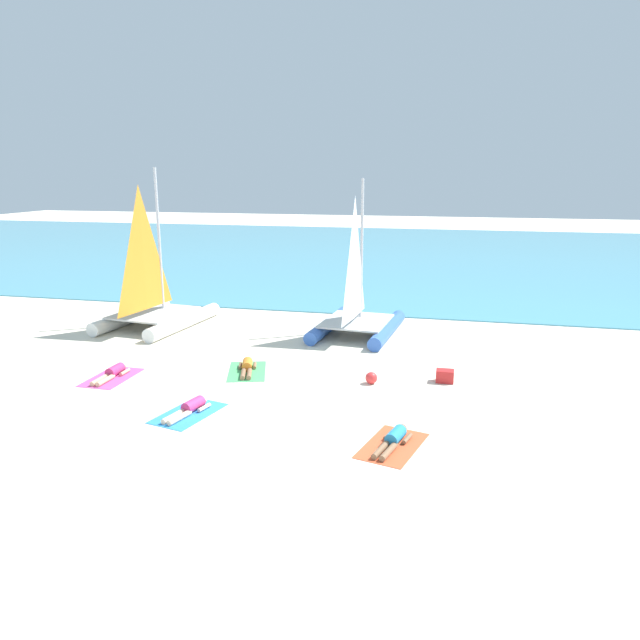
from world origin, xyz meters
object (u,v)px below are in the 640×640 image
Objects in this scene: sailboat_white at (154,304)px; cooler_box at (445,376)px; sailboat_blue at (357,312)px; sunbather_leftmost at (113,373)px; towel_leftmost at (112,377)px; towel_rightmost at (392,446)px; towel_center_left at (189,413)px; beach_ball at (371,378)px; towel_center_right at (247,371)px; sunbather_center_right at (247,367)px; sunbather_center_left at (190,408)px; sunbather_rightmost at (393,439)px.

cooler_box is (11.19, -3.92, -0.72)m from sailboat_white.
sailboat_blue is 3.62× the size of sunbather_leftmost.
towel_rightmost is (8.52, -2.62, 0.00)m from towel_leftmost.
towel_center_left and towel_rightmost have the same top height.
towel_leftmost is 7.58m from beach_ball.
sailboat_blue is 2.97× the size of towel_center_right.
sunbather_leftmost is at bearing -175.84° from sunbather_center_right.
cooler_box reaches higher than sunbather_center_left.
sunbather_center_right is 3.83m from beach_ball.
sunbather_center_left is 1.01× the size of sunbather_center_right.
towel_center_right is (5.35, -4.35, -0.89)m from sailboat_white.
sailboat_white is 3.17× the size of towel_center_right.
towel_center_left is 3.48m from sunbather_center_right.
sunbather_center_right is 0.99× the size of sunbather_rightmost.
cooler_box is at bearing 77.60° from towel_rightmost.
towel_center_right is (3.67, 1.36, -0.13)m from sunbather_leftmost.
towel_leftmost is at bearing 177.67° from sunbather_rightmost.
sunbather_rightmost is 3.11× the size of cooler_box.
towel_center_left is 0.14m from sunbather_center_left.
towel_leftmost is 0.14m from sunbather_leftmost.
towel_center_right is (0.30, 3.40, 0.00)m from towel_center_left.
sunbather_rightmost is (0.02, 0.06, 0.13)m from towel_rightmost.
sailboat_white is 9.30m from towel_center_left.
cooler_box is at bearing 44.72° from sunbather_center_left.
sunbather_center_right is at bearing 22.28° from towel_leftmost.
sunbather_leftmost is 4.58× the size of beach_ball.
sailboat_blue is 16.55× the size of beach_ball.
sunbather_rightmost is 4.56× the size of beach_ball.
sunbather_leftmost reaches higher than towel_leftmost.
sailboat_blue is 2.97× the size of towel_center_left.
cooler_box is at bearing 16.92° from beach_ball.
towel_rightmost is 1.22× the size of sunbather_rightmost.
sailboat_white reaches higher than towel_rightmost.
towel_center_right is at bearing 177.16° from beach_ball.
towel_rightmost is at bearing -39.84° from towel_center_right.
towel_center_left and towel_center_right have the same top height.
sailboat_blue is 2.97× the size of towel_leftmost.
cooler_box is (6.12, 3.76, 0.05)m from sunbather_center_left.
towel_center_left is 5.20m from sunbather_rightmost.
cooler_box is at bearing -12.64° from sailboat_white.
sailboat_blue is at bearing 104.69° from towel_rightmost.
towel_center_right is at bearing -111.60° from sailboat_blue.
sailboat_white is 9.24m from sunbather_center_left.
sunbather_center_right is at bearing 98.65° from sunbather_center_left.
sunbather_center_left is at bearing -111.69° from sunbather_center_right.
sunbather_rightmost reaches higher than towel_rightmost.
sailboat_blue is 8.87m from towel_center_left.
towel_rightmost is at bearing 5.25° from sunbather_center_left.
sunbather_center_left is at bearing -49.93° from sailboat_white.
sailboat_blue is 5.56m from sunbather_center_right.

